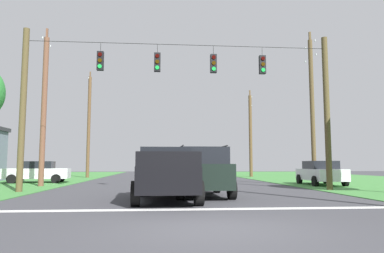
% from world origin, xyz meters
% --- Properties ---
extents(ground_plane, '(120.00, 120.00, 0.00)m').
position_xyz_m(ground_plane, '(0.00, 0.00, 0.00)').
color(ground_plane, '#3D3D42').
extents(stop_bar_stripe, '(12.87, 0.45, 0.01)m').
position_xyz_m(stop_bar_stripe, '(0.00, 3.28, 0.00)').
color(stop_bar_stripe, white).
rests_on(stop_bar_stripe, ground).
extents(lane_dash_0, '(2.50, 0.15, 0.01)m').
position_xyz_m(lane_dash_0, '(0.00, 9.28, 0.00)').
color(lane_dash_0, white).
rests_on(lane_dash_0, ground).
extents(lane_dash_1, '(2.50, 0.15, 0.01)m').
position_xyz_m(lane_dash_1, '(0.00, 16.77, 0.00)').
color(lane_dash_1, white).
rests_on(lane_dash_1, ground).
extents(lane_dash_2, '(2.50, 0.15, 0.01)m').
position_xyz_m(lane_dash_2, '(0.00, 21.91, 0.00)').
color(lane_dash_2, white).
rests_on(lane_dash_2, ground).
extents(lane_dash_3, '(2.50, 0.15, 0.01)m').
position_xyz_m(lane_dash_3, '(0.00, 28.57, 0.00)').
color(lane_dash_3, white).
rests_on(lane_dash_3, ground).
extents(overhead_signal_span, '(15.47, 0.31, 7.97)m').
position_xyz_m(overhead_signal_span, '(-0.08, 10.45, 4.43)').
color(overhead_signal_span, brown).
rests_on(overhead_signal_span, ground).
extents(pickup_truck, '(2.38, 5.44, 1.95)m').
position_xyz_m(pickup_truck, '(-0.89, 6.08, 0.97)').
color(pickup_truck, black).
rests_on(pickup_truck, ground).
extents(suv_black, '(2.30, 4.84, 2.05)m').
position_xyz_m(suv_black, '(0.60, 7.71, 1.06)').
color(suv_black, black).
rests_on(suv_black, ground).
extents(distant_car_crossing_white, '(4.45, 2.34, 1.52)m').
position_xyz_m(distant_car_crossing_white, '(-9.70, 19.14, 0.79)').
color(distant_car_crossing_white, silver).
rests_on(distant_car_crossing_white, ground).
extents(distant_car_oncoming, '(2.19, 4.38, 1.52)m').
position_xyz_m(distant_car_oncoming, '(8.97, 14.82, 0.79)').
color(distant_car_oncoming, silver).
rests_on(distant_car_oncoming, ground).
extents(utility_pole_mid_right, '(0.27, 1.70, 9.66)m').
position_xyz_m(utility_pole_mid_right, '(8.28, 14.16, 4.87)').
color(utility_pole_mid_right, brown).
rests_on(utility_pole_mid_right, ground).
extents(utility_pole_far_right, '(0.33, 1.64, 9.13)m').
position_xyz_m(utility_pole_far_right, '(8.30, 30.00, 4.48)').
color(utility_pole_far_right, brown).
rests_on(utility_pole_far_right, ground).
extents(utility_pole_mid_left, '(0.32, 1.64, 9.65)m').
position_xyz_m(utility_pole_mid_left, '(-8.12, 14.94, 4.66)').
color(utility_pole_mid_left, brown).
rests_on(utility_pole_mid_left, ground).
extents(utility_pole_far_left, '(0.32, 1.56, 10.51)m').
position_xyz_m(utility_pole_far_left, '(-8.15, 28.91, 5.12)').
color(utility_pole_far_left, brown).
rests_on(utility_pole_far_left, ground).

